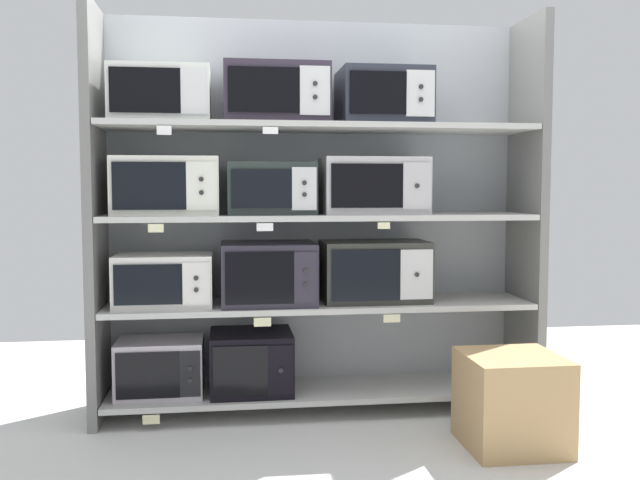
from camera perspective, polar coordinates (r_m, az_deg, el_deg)
name	(u,v)px	position (r m, az deg, el deg)	size (l,w,h in m)	color
back_panel	(314,213)	(4.06, -0.47, 2.25)	(2.50, 0.04, 2.17)	#9EA3A8
upright_left	(96,215)	(3.83, -17.79, 1.92)	(0.05, 0.47, 2.17)	slate
upright_right	(527,213)	(4.13, 16.48, 2.11)	(0.05, 0.47, 2.17)	slate
shelf_0	(320,391)	(3.96, 0.00, -12.17)	(2.30, 0.47, 0.03)	beige
microwave_0	(160,367)	(3.90, -12.87, -10.06)	(0.45, 0.34, 0.30)	#BDB1BC
microwave_1	(251,362)	(3.88, -5.62, -9.83)	(0.44, 0.41, 0.33)	black
price_tag_0	(151,420)	(3.74, -13.58, -14.02)	(0.08, 0.00, 0.05)	beige
shelf_1	(320,305)	(3.86, 0.00, -5.28)	(2.30, 0.47, 0.03)	beige
microwave_2	(164,280)	(3.81, -12.57, -3.19)	(0.51, 0.36, 0.27)	silver
microwave_3	(268,273)	(3.80, -4.24, -2.70)	(0.50, 0.44, 0.33)	#2C2834
microwave_4	(375,271)	(3.88, 4.47, -2.54)	(0.58, 0.36, 0.33)	#32342E
price_tag_1	(262,322)	(3.60, -4.70, -6.68)	(0.09, 0.00, 0.05)	beige
price_tag_2	(392,319)	(3.69, 5.87, -6.38)	(0.09, 0.00, 0.04)	beige
shelf_2	(320,217)	(3.81, 0.00, 1.89)	(2.30, 0.47, 0.03)	beige
microwave_5	(166,186)	(3.78, -12.39, 4.32)	(0.55, 0.35, 0.31)	silver
microwave_6	(271,189)	(3.77, -4.00, 4.20)	(0.47, 0.37, 0.28)	#26302C
microwave_7	(373,186)	(3.85, 4.34, 4.42)	(0.56, 0.38, 0.31)	#B8B5B8
price_tag_3	(156,228)	(3.55, -13.22, 0.95)	(0.08, 0.00, 0.04)	beige
price_tag_4	(265,227)	(3.54, -4.51, 1.05)	(0.08, 0.00, 0.04)	white
price_tag_5	(384,226)	(3.63, 5.22, 1.18)	(0.06, 0.00, 0.03)	beige
shelf_3	(320,127)	(3.82, 0.00, 9.15)	(2.30, 0.47, 0.03)	beige
microwave_8	(161,95)	(3.81, -12.82, 11.43)	(0.51, 0.37, 0.29)	silver
microwave_9	(276,95)	(3.81, -3.62, 11.73)	(0.55, 0.39, 0.31)	#2F2735
microwave_10	(383,98)	(3.89, 5.15, 11.46)	(0.48, 0.42, 0.30)	#282C37
price_tag_6	(164,130)	(3.55, -12.57, 8.72)	(0.07, 0.00, 0.04)	white
price_tag_7	(270,130)	(3.55, -4.06, 8.89)	(0.08, 0.00, 0.04)	white
shipping_carton	(512,401)	(3.52, 15.34, -12.52)	(0.45, 0.45, 0.44)	tan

